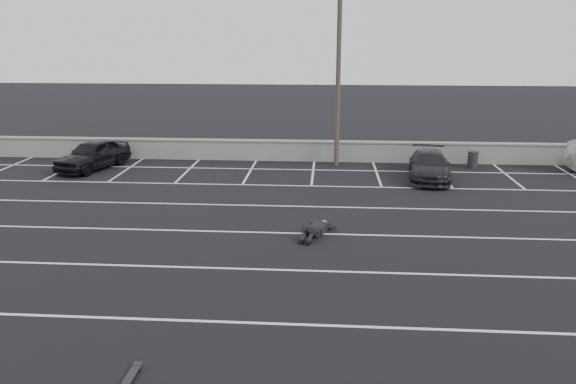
# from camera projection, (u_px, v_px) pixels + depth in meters

# --- Properties ---
(ground) EXTENTS (120.00, 120.00, 0.00)m
(ground) POSITION_uv_depth(u_px,v_px,m) (266.00, 270.00, 15.55)
(ground) COLOR black
(ground) RESTS_ON ground
(seawall) EXTENTS (50.00, 0.45, 1.06)m
(seawall) POSITION_uv_depth(u_px,v_px,m) (295.00, 150.00, 28.85)
(seawall) COLOR gray
(seawall) RESTS_ON ground
(stall_lines) EXTENTS (36.00, 20.05, 0.01)m
(stall_lines) POSITION_uv_depth(u_px,v_px,m) (277.00, 219.00, 19.79)
(stall_lines) COLOR silver
(stall_lines) RESTS_ON ground
(car_left) EXTENTS (2.89, 4.47, 1.42)m
(car_left) POSITION_uv_depth(u_px,v_px,m) (93.00, 154.00, 27.06)
(car_left) COLOR black
(car_left) RESTS_ON ground
(car_right) EXTENTS (2.24, 4.44, 1.24)m
(car_right) POSITION_uv_depth(u_px,v_px,m) (429.00, 165.00, 25.18)
(car_right) COLOR black
(car_right) RESTS_ON ground
(utility_pole) EXTENTS (1.17, 0.23, 8.76)m
(utility_pole) POSITION_uv_depth(u_px,v_px,m) (338.00, 75.00, 26.89)
(utility_pole) COLOR #4C4238
(utility_pole) RESTS_ON ground
(trash_bin) EXTENTS (0.63, 0.63, 0.83)m
(trash_bin) POSITION_uv_depth(u_px,v_px,m) (473.00, 160.00, 27.30)
(trash_bin) COLOR #262528
(trash_bin) RESTS_ON ground
(person) EXTENTS (2.58, 3.13, 0.50)m
(person) POSITION_uv_depth(u_px,v_px,m) (319.00, 225.00, 18.44)
(person) COLOR black
(person) RESTS_ON ground
(skateboard) EXTENTS (0.20, 0.67, 0.08)m
(skateboard) POSITION_uv_depth(u_px,v_px,m) (131.00, 375.00, 10.62)
(skateboard) COLOR black
(skateboard) RESTS_ON ground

